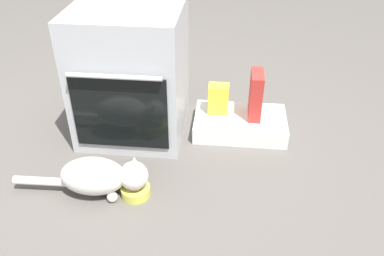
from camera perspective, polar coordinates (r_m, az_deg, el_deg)
The scene contains 7 objects.
ground at distance 2.22m, azimuth -7.72°, elevation -4.99°, with size 8.00×8.00×0.00m, color #56514C.
oven at distance 2.33m, azimuth -8.58°, elevation 7.77°, with size 0.59×0.63×0.75m.
pantry_cabinet at distance 2.45m, azimuth 6.81°, elevation 0.64°, with size 0.54×0.35×0.10m, color white.
food_bowl at distance 2.01m, azimuth -7.99°, elevation -8.69°, with size 0.14×0.14×0.08m.
cat at distance 2.00m, azimuth -12.85°, elevation -6.67°, with size 0.67×0.20×0.21m.
cereal_box at distance 2.37m, azimuth 9.02°, elevation 4.64°, with size 0.07×0.18×0.28m, color #B72D28.
snack_bag at distance 2.41m, azimuth 3.76°, elevation 4.14°, with size 0.12×0.09×0.18m, color yellow.
Camera 1 is at (0.47, -1.67, 1.38)m, focal length 37.68 mm.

